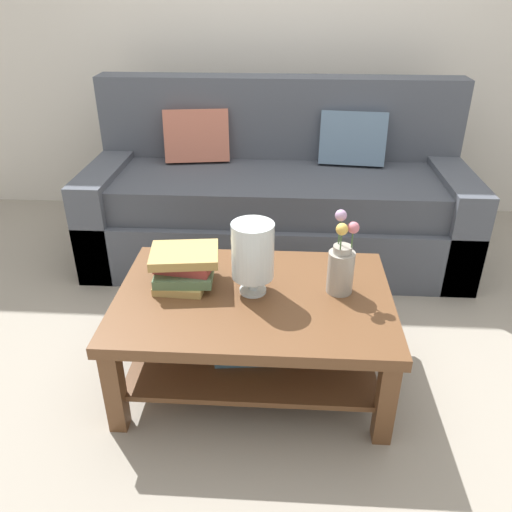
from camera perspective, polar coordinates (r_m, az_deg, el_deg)
ground_plane at (r=2.69m, az=2.42°, el=-7.71°), size 10.00×10.00×0.00m
back_wall at (r=3.83m, az=3.50°, el=24.89°), size 6.40×0.12×2.70m
couch at (r=3.25m, az=2.34°, el=6.38°), size 2.29×0.90×1.06m
coffee_table at (r=2.20m, az=-0.29°, el=-6.93°), size 1.15×0.78×0.43m
book_stack_main at (r=2.19m, az=-7.99°, el=-1.23°), size 0.31×0.26×0.15m
glass_hurricane_vase at (r=2.06m, az=-0.37°, el=0.40°), size 0.17×0.17×0.31m
flower_pitcher at (r=2.12m, az=9.46°, el=-1.01°), size 0.11×0.11×0.36m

